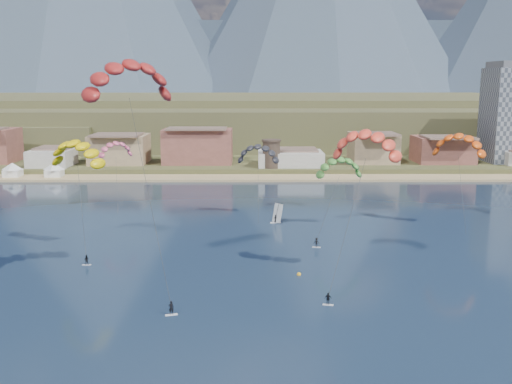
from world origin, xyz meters
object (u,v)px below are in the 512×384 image
at_px(kitesurfer_orange, 366,140).
at_px(windsurfer, 276,217).
at_px(kitesurfer_red, 128,74).
at_px(kitesurfer_yellow, 77,149).
at_px(buoy, 299,274).
at_px(kitesurfer_green, 339,165).
at_px(watchtower, 271,153).

xyz_separation_m(kitesurfer_orange, windsurfer, (-11.19, 32.48, -18.52)).
relative_size(kitesurfer_red, kitesurfer_yellow, 1.59).
bearing_deg(kitesurfer_yellow, kitesurfer_orange, -18.13).
bearing_deg(kitesurfer_red, windsurfer, 61.37).
bearing_deg(kitesurfer_yellow, windsurfer, 27.79).
bearing_deg(buoy, kitesurfer_orange, -1.28).
bearing_deg(buoy, kitesurfer_yellow, 157.94).
relative_size(kitesurfer_orange, kitesurfer_green, 1.34).
distance_m(kitesurfer_yellow, kitesurfer_green, 47.58).
bearing_deg(kitesurfer_orange, kitesurfer_yellow, 161.87).
height_order(kitesurfer_yellow, kitesurfer_orange, kitesurfer_orange).
bearing_deg(windsurfer, kitesurfer_yellow, -152.21).
height_order(kitesurfer_green, windsurfer, kitesurfer_green).
height_order(kitesurfer_red, kitesurfer_green, kitesurfer_red).
bearing_deg(windsurfer, kitesurfer_red, -118.63).
distance_m(kitesurfer_orange, windsurfer, 39.02).
height_order(kitesurfer_red, kitesurfer_orange, kitesurfer_red).
xyz_separation_m(kitesurfer_red, buoy, (22.66, 5.46, -28.68)).
xyz_separation_m(kitesurfer_yellow, kitesurfer_orange, (44.92, -14.70, 2.94)).
height_order(windsurfer, buoy, windsurfer).
xyz_separation_m(watchtower, kitesurfer_red, (-21.43, -100.06, 22.42)).
distance_m(kitesurfer_orange, kitesurfer_green, 29.19).
xyz_separation_m(watchtower, kitesurfer_orange, (10.37, -94.80, 13.38)).
height_order(kitesurfer_red, buoy, kitesurfer_red).
bearing_deg(windsurfer, buoy, -86.36).
xyz_separation_m(windsurfer, buoy, (2.05, -32.27, -1.13)).
xyz_separation_m(watchtower, kitesurfer_yellow, (-34.55, -80.09, 10.44)).
bearing_deg(kitesurfer_green, kitesurfer_orange, -90.97).
distance_m(watchtower, kitesurfer_green, 67.71).
bearing_deg(buoy, watchtower, 90.74).
height_order(kitesurfer_orange, kitesurfer_green, kitesurfer_orange).
bearing_deg(watchtower, windsurfer, -90.76).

